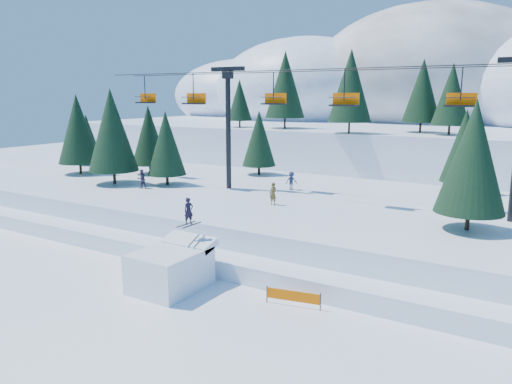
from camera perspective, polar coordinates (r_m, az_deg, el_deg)
The scene contains 10 objects.
ground at distance 25.23m, azimuth -9.64°, elevation -13.69°, with size 160.00×160.00×0.00m, color white.
mid_shelf at distance 39.38m, azimuth 7.76°, elevation -2.62°, with size 70.00×22.00×2.50m, color white.
berm at distance 31.02m, azimuth 0.15°, elevation -7.64°, with size 70.00×6.00×1.10m, color white.
mountain_ridge at distance 92.68m, azimuth 19.14°, elevation 9.93°, with size 119.00×61.31×26.46m.
jump_kicker at distance 28.00m, azimuth -9.64°, elevation -8.52°, with size 3.21×4.41×4.85m.
chairlift at distance 37.97m, azimuth 9.46°, elevation 9.14°, with size 46.00×3.21×10.28m.
conifer_stand at distance 38.48m, azimuth 11.31°, elevation 5.29°, with size 64.63×16.08×8.81m.
distant_skiers at distance 39.23m, azimuth 6.77°, elevation 0.46°, with size 33.06×7.79×1.79m.
banner_near at distance 25.66m, azimuth 4.27°, elevation -11.79°, with size 2.81×0.58×0.90m.
banner_far at distance 25.16m, azimuth 20.33°, elevation -12.98°, with size 2.78×0.71×0.90m.
Camera 1 is at (15.31, -17.09, 10.49)m, focal length 35.00 mm.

